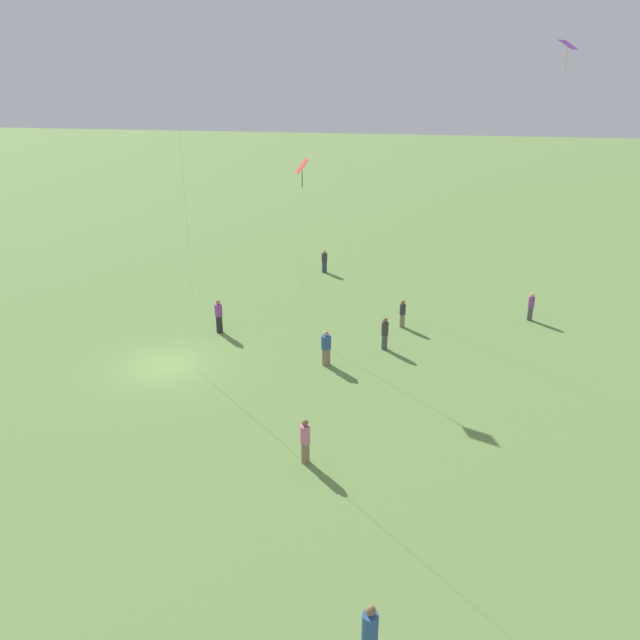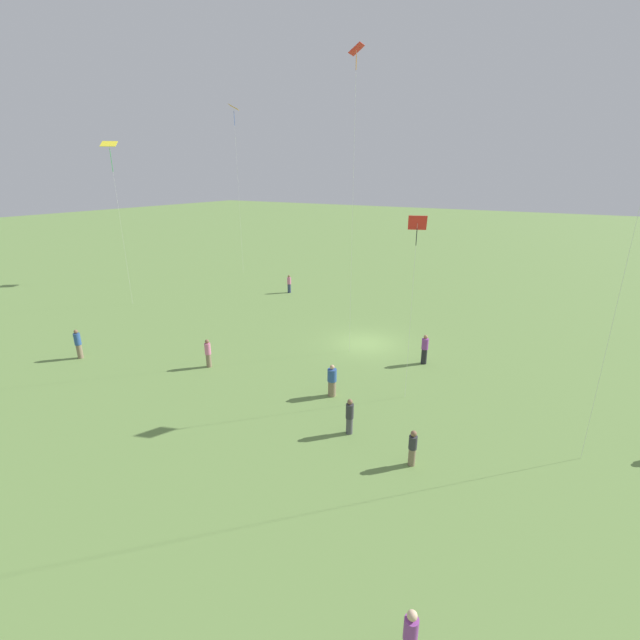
{
  "view_description": "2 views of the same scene",
  "coord_description": "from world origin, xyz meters",
  "px_view_note": "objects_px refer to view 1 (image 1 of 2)",
  "views": [
    {
      "loc": [
        24.99,
        12.17,
        13.03
      ],
      "look_at": [
        2.57,
        7.96,
        3.92
      ],
      "focal_mm": 35.0,
      "sensor_mm": 36.0,
      "label": 1
    },
    {
      "loc": [
        -11.02,
        24.77,
        10.93
      ],
      "look_at": [
        -0.8,
        7.57,
        4.06
      ],
      "focal_mm": 24.0,
      "sensor_mm": 36.0,
      "label": 2
    }
  ],
  "objects_px": {
    "person_2": "(531,306)",
    "person_3": "(326,348)",
    "person_4": "(305,441)",
    "person_8": "(385,333)",
    "kite_1": "(567,53)",
    "kite_6": "(352,0)",
    "person_10": "(219,316)",
    "person_6": "(402,314)",
    "person_9": "(370,637)",
    "kite_5": "(302,173)",
    "person_5": "(324,261)"
  },
  "relations": [
    {
      "from": "person_5",
      "to": "kite_6",
      "type": "relative_size",
      "value": 0.09
    },
    {
      "from": "person_3",
      "to": "person_9",
      "type": "bearing_deg",
      "value": -129.91
    },
    {
      "from": "person_5",
      "to": "person_10",
      "type": "distance_m",
      "value": 12.2
    },
    {
      "from": "person_9",
      "to": "kite_5",
      "type": "distance_m",
      "value": 21.37
    },
    {
      "from": "person_6",
      "to": "person_10",
      "type": "bearing_deg",
      "value": 90.12
    },
    {
      "from": "person_10",
      "to": "kite_1",
      "type": "xyz_separation_m",
      "value": [
        -17.3,
        18.72,
        13.25
      ]
    },
    {
      "from": "kite_6",
      "to": "person_10",
      "type": "bearing_deg",
      "value": -143.66
    },
    {
      "from": "person_3",
      "to": "person_9",
      "type": "height_order",
      "value": "person_9"
    },
    {
      "from": "person_4",
      "to": "kite_6",
      "type": "distance_m",
      "value": 24.91
    },
    {
      "from": "person_8",
      "to": "kite_1",
      "type": "bearing_deg",
      "value": -19.59
    },
    {
      "from": "person_2",
      "to": "kite_6",
      "type": "relative_size",
      "value": 0.09
    },
    {
      "from": "person_9",
      "to": "kite_1",
      "type": "height_order",
      "value": "kite_1"
    },
    {
      "from": "person_4",
      "to": "person_6",
      "type": "bearing_deg",
      "value": 135.47
    },
    {
      "from": "person_10",
      "to": "person_4",
      "type": "bearing_deg",
      "value": -60.32
    },
    {
      "from": "person_6",
      "to": "person_9",
      "type": "bearing_deg",
      "value": 166.66
    },
    {
      "from": "person_8",
      "to": "person_4",
      "type": "bearing_deg",
      "value": 178.93
    },
    {
      "from": "person_2",
      "to": "person_4",
      "type": "distance_m",
      "value": 18.48
    },
    {
      "from": "person_8",
      "to": "kite_1",
      "type": "distance_m",
      "value": 24.34
    },
    {
      "from": "person_9",
      "to": "kite_6",
      "type": "height_order",
      "value": "kite_6"
    },
    {
      "from": "person_2",
      "to": "person_3",
      "type": "relative_size",
      "value": 0.93
    },
    {
      "from": "person_4",
      "to": "person_6",
      "type": "xyz_separation_m",
      "value": [
        -13.44,
        2.58,
        -0.09
      ]
    },
    {
      "from": "person_10",
      "to": "person_8",
      "type": "bearing_deg",
      "value": -6.5
    },
    {
      "from": "person_6",
      "to": "kite_5",
      "type": "relative_size",
      "value": 0.17
    },
    {
      "from": "person_2",
      "to": "person_6",
      "type": "height_order",
      "value": "person_2"
    },
    {
      "from": "person_3",
      "to": "person_10",
      "type": "xyz_separation_m",
      "value": [
        -2.85,
        -6.31,
        0.07
      ]
    },
    {
      "from": "person_3",
      "to": "person_8",
      "type": "relative_size",
      "value": 1.03
    },
    {
      "from": "person_2",
      "to": "person_8",
      "type": "bearing_deg",
      "value": 113.94
    },
    {
      "from": "person_3",
      "to": "kite_6",
      "type": "relative_size",
      "value": 0.09
    },
    {
      "from": "person_2",
      "to": "person_6",
      "type": "relative_size",
      "value": 1.05
    },
    {
      "from": "person_10",
      "to": "kite_1",
      "type": "height_order",
      "value": "kite_1"
    },
    {
      "from": "person_6",
      "to": "kite_1",
      "type": "distance_m",
      "value": 21.91
    },
    {
      "from": "kite_5",
      "to": "kite_1",
      "type": "bearing_deg",
      "value": 165.61
    },
    {
      "from": "kite_6",
      "to": "person_3",
      "type": "bearing_deg",
      "value": -106.22
    },
    {
      "from": "person_4",
      "to": "person_8",
      "type": "xyz_separation_m",
      "value": [
        -10.34,
        1.89,
        -0.02
      ]
    },
    {
      "from": "person_6",
      "to": "person_9",
      "type": "distance_m",
      "value": 21.29
    },
    {
      "from": "kite_6",
      "to": "person_2",
      "type": "bearing_deg",
      "value": -36.9
    },
    {
      "from": "kite_1",
      "to": "person_10",
      "type": "bearing_deg",
      "value": -149.52
    },
    {
      "from": "person_8",
      "to": "person_6",
      "type": "bearing_deg",
      "value": -3.2
    },
    {
      "from": "person_5",
      "to": "person_10",
      "type": "xyz_separation_m",
      "value": [
        11.65,
        -3.6,
        0.13
      ]
    },
    {
      "from": "person_3",
      "to": "person_10",
      "type": "bearing_deg",
      "value": 102.15
    },
    {
      "from": "kite_1",
      "to": "person_3",
      "type": "bearing_deg",
      "value": -133.88
    },
    {
      "from": "kite_5",
      "to": "person_9",
      "type": "bearing_deg",
      "value": 42.16
    },
    {
      "from": "person_2",
      "to": "kite_6",
      "type": "distance_m",
      "value": 19.52
    },
    {
      "from": "kite_1",
      "to": "kite_6",
      "type": "xyz_separation_m",
      "value": [
        8.95,
        -13.05,
        2.49
      ]
    },
    {
      "from": "person_9",
      "to": "kite_1",
      "type": "xyz_separation_m",
      "value": [
        -36.01,
        8.56,
        13.23
      ]
    },
    {
      "from": "person_6",
      "to": "person_2",
      "type": "bearing_deg",
      "value": -86.25
    },
    {
      "from": "person_3",
      "to": "kite_6",
      "type": "bearing_deg",
      "value": 39.72
    },
    {
      "from": "person_5",
      "to": "person_6",
      "type": "height_order",
      "value": "person_5"
    },
    {
      "from": "person_2",
      "to": "kite_1",
      "type": "bearing_deg",
      "value": -21.37
    },
    {
      "from": "person_5",
      "to": "person_6",
      "type": "xyz_separation_m",
      "value": [
        9.08,
        5.97,
        -0.01
      ]
    }
  ]
}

